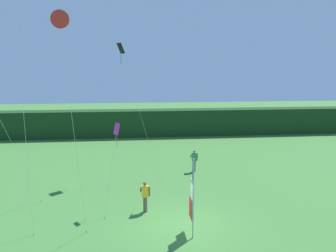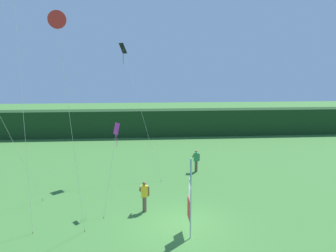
{
  "view_description": "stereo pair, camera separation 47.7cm",
  "coord_description": "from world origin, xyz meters",
  "px_view_note": "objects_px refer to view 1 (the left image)",
  "views": [
    {
      "loc": [
        -2.35,
        -15.14,
        7.74
      ],
      "look_at": [
        -0.39,
        3.31,
        4.49
      ],
      "focal_mm": 35.39,
      "sensor_mm": 36.0,
      "label": 1
    },
    {
      "loc": [
        -1.88,
        -15.19,
        7.74
      ],
      "look_at": [
        -0.39,
        3.31,
        4.49
      ],
      "focal_mm": 35.39,
      "sensor_mm": 36.0,
      "label": 2
    }
  ],
  "objects_px": {
    "banner_flag": "(192,198)",
    "kite_black_diamond_3": "(123,58)",
    "person_mid_field": "(145,196)",
    "kite_magenta_diamond_2": "(116,135)",
    "kite_red_delta_4": "(60,21)",
    "person_near_banner": "(194,160)"
  },
  "relations": [
    {
      "from": "banner_flag",
      "to": "kite_black_diamond_3",
      "type": "height_order",
      "value": "kite_black_diamond_3"
    },
    {
      "from": "person_mid_field",
      "to": "kite_magenta_diamond_2",
      "type": "distance_m",
      "value": 3.68
    },
    {
      "from": "kite_magenta_diamond_2",
      "to": "kite_black_diamond_3",
      "type": "xyz_separation_m",
      "value": [
        0.33,
        6.36,
        4.31
      ]
    },
    {
      "from": "person_mid_field",
      "to": "kite_red_delta_4",
      "type": "bearing_deg",
      "value": -131.67
    },
    {
      "from": "person_near_banner",
      "to": "kite_black_diamond_3",
      "type": "relative_size",
      "value": 0.18
    },
    {
      "from": "person_mid_field",
      "to": "kite_magenta_diamond_2",
      "type": "bearing_deg",
      "value": 152.19
    },
    {
      "from": "banner_flag",
      "to": "person_near_banner",
      "type": "bearing_deg",
      "value": 78.79
    },
    {
      "from": "person_near_banner",
      "to": "person_mid_field",
      "type": "relative_size",
      "value": 0.99
    },
    {
      "from": "kite_red_delta_4",
      "to": "banner_flag",
      "type": "bearing_deg",
      "value": 9.43
    },
    {
      "from": "person_mid_field",
      "to": "kite_black_diamond_3",
      "type": "distance_m",
      "value": 10.48
    },
    {
      "from": "person_mid_field",
      "to": "kite_black_diamond_3",
      "type": "height_order",
      "value": "kite_black_diamond_3"
    },
    {
      "from": "banner_flag",
      "to": "kite_red_delta_4",
      "type": "distance_m",
      "value": 9.4
    },
    {
      "from": "person_mid_field",
      "to": "kite_black_diamond_3",
      "type": "bearing_deg",
      "value": 99.36
    },
    {
      "from": "person_near_banner",
      "to": "kite_magenta_diamond_2",
      "type": "bearing_deg",
      "value": -132.59
    },
    {
      "from": "banner_flag",
      "to": "person_mid_field",
      "type": "distance_m",
      "value": 3.58
    },
    {
      "from": "person_near_banner",
      "to": "person_mid_field",
      "type": "bearing_deg",
      "value": -120.38
    },
    {
      "from": "banner_flag",
      "to": "kite_red_delta_4",
      "type": "xyz_separation_m",
      "value": [
        -5.33,
        -0.89,
        7.69
      ]
    },
    {
      "from": "kite_magenta_diamond_2",
      "to": "person_mid_field",
      "type": "bearing_deg",
      "value": -27.81
    },
    {
      "from": "kite_black_diamond_3",
      "to": "kite_magenta_diamond_2",
      "type": "bearing_deg",
      "value": -93.01
    },
    {
      "from": "kite_black_diamond_3",
      "to": "kite_red_delta_4",
      "type": "relative_size",
      "value": 0.96
    },
    {
      "from": "person_mid_field",
      "to": "kite_magenta_diamond_2",
      "type": "relative_size",
      "value": 0.36
    },
    {
      "from": "person_mid_field",
      "to": "kite_red_delta_4",
      "type": "height_order",
      "value": "kite_red_delta_4"
    }
  ]
}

